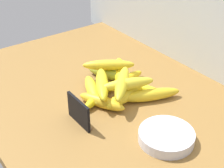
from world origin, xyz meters
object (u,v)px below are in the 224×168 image
fruit_bowl (166,136)px  banana_7 (120,71)px  banana_1 (141,88)px  banana_10 (102,84)px  banana_11 (128,84)px  chalkboard_sign (79,113)px  banana_6 (99,95)px  banana_0 (102,102)px  banana_5 (127,94)px  banana_2 (109,74)px  banana_12 (109,65)px  banana_4 (126,80)px  banana_3 (151,95)px  banana_9 (122,83)px  banana_8 (92,90)px

fruit_bowl → banana_7: bearing=162.8°
banana_1 → banana_10: banana_10 is taller
banana_7 → banana_11: size_ratio=1.12×
chalkboard_sign → banana_11: size_ratio=0.63×
fruit_bowl → banana_6: 27.72cm
banana_0 → banana_5: 9.14cm
banana_1 → banana_11: size_ratio=1.04×
chalkboard_sign → banana_2: (-15.70, 22.08, -1.97)cm
chalkboard_sign → banana_12: 27.00cm
banana_2 → banana_11: (14.70, -3.26, 4.33)cm
banana_5 → banana_10: bearing=-135.3°
banana_4 → banana_5: 9.89cm
banana_3 → banana_4: size_ratio=1.21×
banana_3 → banana_9: (-5.82, -7.46, 4.37)cm
banana_1 → banana_5: 6.40cm
fruit_bowl → banana_0: size_ratio=0.96×
fruit_bowl → banana_7: 37.02cm
banana_3 → banana_10: 16.28cm
banana_4 → banana_7: 5.40cm
banana_2 → banana_8: (5.29, -10.61, 0.12)cm
banana_0 → banana_4: banana_0 is taller
banana_2 → banana_5: size_ratio=0.82×
banana_3 → banana_8: size_ratio=1.13×
chalkboard_sign → fruit_bowl: size_ratio=0.71×
banana_6 → banana_12: bearing=131.3°
banana_6 → banana_7: (-7.84, 14.36, 0.53)cm
banana_4 → banana_7: banana_7 is taller
banana_5 → banana_8: size_ratio=1.16×
banana_11 → banana_6: bearing=-128.9°
banana_8 → banana_9: (8.05, 6.19, 4.34)cm
banana_0 → banana_6: bearing=156.1°
banana_5 → banana_10: size_ratio=1.06×
banana_3 → banana_10: bearing=-131.8°
banana_3 → banana_12: bearing=-170.5°
banana_5 → banana_8: 11.86cm
chalkboard_sign → banana_1: 25.55cm
banana_6 → banana_0: bearing=-23.9°
chalkboard_sign → banana_11: chalkboard_sign is taller
banana_6 → banana_10: banana_10 is taller
fruit_bowl → banana_6: banana_6 is taller
banana_4 → banana_12: 7.96cm
banana_1 → banana_2: banana_2 is taller
banana_1 → banana_11: banana_11 is taller
banana_1 → banana_12: bearing=-165.8°
banana_4 → banana_6: 13.25cm
fruit_bowl → banana_3: 20.01cm
banana_2 → banana_6: size_ratio=0.91×
banana_1 → banana_4: bearing=-174.9°
chalkboard_sign → banana_0: 10.64cm
banana_4 → banana_11: banana_11 is taller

